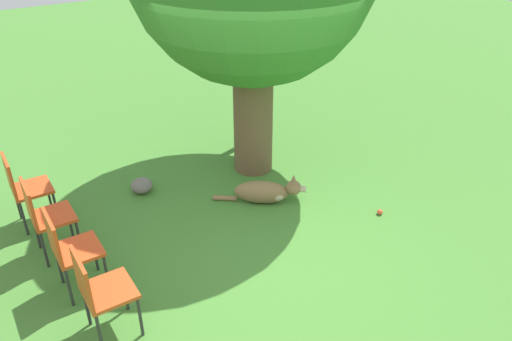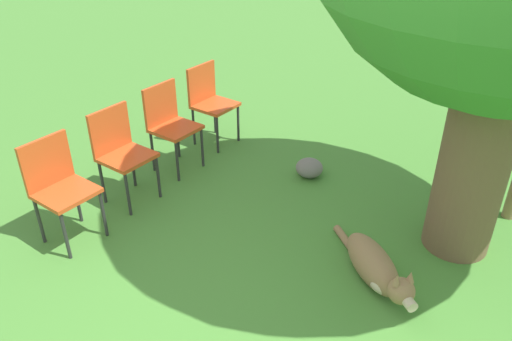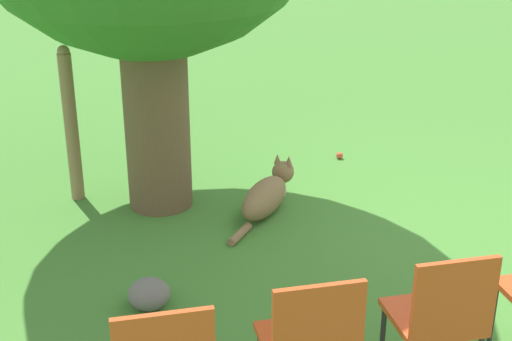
# 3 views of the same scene
# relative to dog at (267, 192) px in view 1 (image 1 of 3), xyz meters

# --- Properties ---
(ground_plane) EXTENTS (30.00, 30.00, 0.00)m
(ground_plane) POSITION_rel_dog_xyz_m (-0.39, -0.70, -0.15)
(ground_plane) COLOR #478433
(dog) EXTENTS (0.98, 0.79, 0.39)m
(dog) POSITION_rel_dog_xyz_m (0.00, 0.00, 0.00)
(dog) COLOR olive
(dog) RESTS_ON ground_plane
(fence_post) EXTENTS (0.11, 0.11, 1.35)m
(fence_post) POSITION_rel_dog_xyz_m (0.64, 1.55, 0.53)
(fence_post) COLOR #937551
(fence_post) RESTS_ON ground_plane
(red_chair_0) EXTENTS (0.43, 0.44, 0.91)m
(red_chair_0) POSITION_rel_dog_xyz_m (-2.43, -0.99, 0.39)
(red_chair_0) COLOR #D14C1E
(red_chair_0) RESTS_ON ground_plane
(red_chair_1) EXTENTS (0.43, 0.44, 0.91)m
(red_chair_1) POSITION_rel_dog_xyz_m (-2.49, -0.28, 0.39)
(red_chair_1) COLOR #D14C1E
(red_chair_1) RESTS_ON ground_plane
(red_chair_2) EXTENTS (0.43, 0.44, 0.91)m
(red_chair_2) POSITION_rel_dog_xyz_m (-2.55, 0.43, 0.39)
(red_chair_2) COLOR #D14C1E
(red_chair_2) RESTS_ON ground_plane
(red_chair_3) EXTENTS (0.43, 0.44, 0.91)m
(red_chair_3) POSITION_rel_dog_xyz_m (-2.61, 1.15, 0.39)
(red_chair_3) COLOR #D14C1E
(red_chair_3) RESTS_ON ground_plane
(tennis_ball) EXTENTS (0.07, 0.07, 0.07)m
(tennis_ball) POSITION_rel_dog_xyz_m (1.01, -1.00, -0.12)
(tennis_ball) COLOR #E54C33
(tennis_ball) RESTS_ON ground_plane
(garden_rock) EXTENTS (0.29, 0.28, 0.20)m
(garden_rock) POSITION_rel_dog_xyz_m (-1.23, 1.11, -0.06)
(garden_rock) COLOR slate
(garden_rock) RESTS_ON ground_plane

